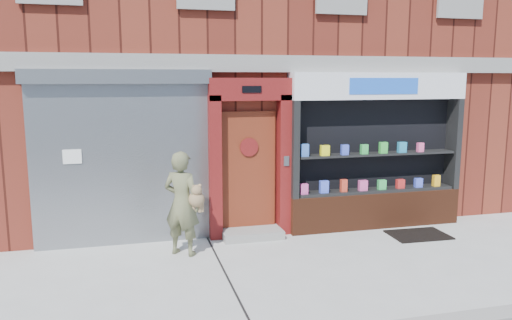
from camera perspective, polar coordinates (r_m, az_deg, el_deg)
name	(u,v)px	position (r m, az deg, el deg)	size (l,w,h in m)	color
ground	(326,267)	(7.96, 7.96, -12.07)	(80.00, 80.00, 0.00)	#9E9E99
building	(240,35)	(13.20, -1.85, 14.12)	(12.00, 8.16, 8.00)	#5E1E15
shutter_bay	(121,148)	(8.85, -15.13, 1.38)	(3.10, 0.30, 3.04)	gray
red_door_bay	(250,158)	(9.07, -0.70, 0.22)	(1.52, 0.58, 2.90)	#5A0F0F
pharmacy_bay	(376,158)	(9.92, 13.51, 0.25)	(3.50, 0.41, 3.00)	#502413
woman	(183,203)	(8.27, -8.37, -4.89)	(0.76, 0.70, 1.73)	#616341
doormat	(418,235)	(9.86, 18.06, -8.13)	(1.06, 0.74, 0.03)	black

